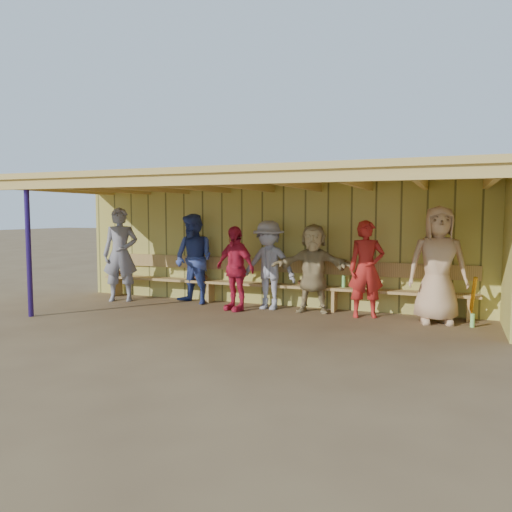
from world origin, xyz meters
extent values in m
plane|color=brown|center=(0.00, 0.00, 0.00)|extent=(90.00, 90.00, 0.00)
imported|color=gray|center=(-3.10, 0.52, 0.97)|extent=(0.84, 0.72, 1.95)
imported|color=#344691|center=(-1.53, 0.81, 0.91)|extent=(1.03, 0.89, 1.82)
imported|color=red|center=(-0.47, 0.47, 0.79)|extent=(1.01, 0.70, 1.59)
imported|color=#9A99A1|center=(0.08, 0.81, 0.84)|extent=(1.11, 0.66, 1.69)
imported|color=tan|center=(0.95, 0.81, 0.82)|extent=(1.57, 0.68, 1.64)
imported|color=red|center=(1.93, 0.73, 0.85)|extent=(0.72, 0.59, 1.70)
imported|color=tan|center=(3.10, 0.70, 0.97)|extent=(1.06, 0.80, 1.95)
cube|color=#C5BA54|center=(0.00, 1.35, 1.20)|extent=(8.60, 0.20, 2.40)
cube|color=#D9B659|center=(0.00, 0.00, 2.45)|extent=(8.80, 3.20, 0.10)
cube|color=#D9B659|center=(0.00, -1.50, 2.32)|extent=(8.80, 0.10, 0.18)
cube|color=#D9B659|center=(-3.80, 0.00, 2.31)|extent=(0.08, 3.00, 0.16)
cube|color=#D9B659|center=(-2.85, 0.00, 2.31)|extent=(0.08, 3.00, 0.16)
cube|color=#D9B659|center=(-1.90, 0.00, 2.31)|extent=(0.08, 3.00, 0.16)
cube|color=#D9B659|center=(-0.95, 0.00, 2.31)|extent=(0.08, 3.00, 0.16)
cube|color=#D9B659|center=(0.00, 0.00, 2.31)|extent=(0.08, 3.00, 0.16)
cube|color=#D9B659|center=(0.95, 0.00, 2.31)|extent=(0.08, 3.00, 0.16)
cube|color=#D9B659|center=(1.90, 0.00, 2.31)|extent=(0.08, 3.00, 0.16)
cube|color=#D9B659|center=(2.85, 0.00, 2.31)|extent=(0.08, 3.00, 0.16)
cube|color=#D9B659|center=(3.80, 0.00, 2.31)|extent=(0.08, 3.00, 0.16)
cylinder|color=navy|center=(-3.60, -1.40, 1.20)|extent=(0.09, 0.09, 2.40)
cube|color=tan|center=(0.00, 1.06, 0.42)|extent=(7.60, 0.32, 0.05)
cube|color=tan|center=(0.00, 1.22, 0.80)|extent=(7.60, 0.04, 0.26)
cube|color=tan|center=(-3.60, 1.06, 0.20)|extent=(0.06, 0.29, 0.40)
cube|color=tan|center=(-1.29, 1.06, 0.20)|extent=(0.06, 0.29, 0.40)
cube|color=tan|center=(1.29, 1.06, 0.20)|extent=(0.06, 0.29, 0.40)
cube|color=tan|center=(3.60, 1.06, 0.20)|extent=(0.06, 0.29, 0.40)
cylinder|color=orange|center=(3.65, 0.86, 0.40)|extent=(0.13, 0.41, 0.80)
sphere|color=#CF5B18|center=(3.65, 0.86, 0.04)|extent=(0.08, 0.08, 0.08)
ellipsoid|color=#593319|center=(-3.62, 1.01, 0.52)|extent=(0.30, 0.24, 0.14)
ellipsoid|color=#593319|center=(-1.48, 1.01, 0.52)|extent=(0.30, 0.24, 0.14)
ellipsoid|color=#593319|center=(0.75, 1.01, 0.52)|extent=(0.30, 0.24, 0.14)
cylinder|color=#81E070|center=(1.45, 1.11, 0.56)|extent=(0.07, 0.07, 0.22)
cylinder|color=orange|center=(1.78, 1.11, 0.56)|extent=(0.07, 0.07, 0.22)
cylinder|color=#8DDD6E|center=(3.65, 0.56, 0.11)|extent=(0.07, 0.07, 0.22)
camera|label=1|loc=(3.32, -8.03, 1.81)|focal=35.00mm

